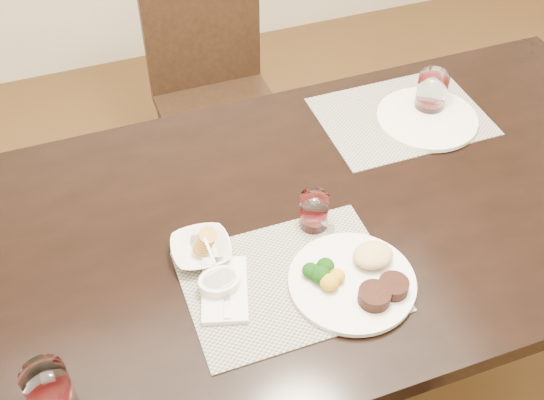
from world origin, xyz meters
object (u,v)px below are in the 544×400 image
object	(u,v)px
dinner_plate	(358,279)
wine_glass_near	(314,212)
chair_far	(214,86)
steak_knife	(345,272)
cracker_bowl	(201,249)
far_plate	(427,118)

from	to	relation	value
dinner_plate	wine_glass_near	world-z (taller)	wine_glass_near
chair_far	steak_knife	bearing A→B (deg)	-90.62
cracker_bowl	far_plate	distance (m)	0.78
dinner_plate	steak_knife	size ratio (longest dim) A/B	1.24
dinner_plate	steak_knife	world-z (taller)	dinner_plate
wine_glass_near	far_plate	bearing A→B (deg)	29.92
chair_far	cracker_bowl	size ratio (longest dim) A/B	6.17
chair_far	far_plate	distance (m)	0.87
dinner_plate	wine_glass_near	xyz separation A→B (m)	(-0.02, 0.20, 0.03)
steak_knife	cracker_bowl	xyz separation A→B (m)	(-0.29, 0.17, 0.01)
steak_knife	far_plate	bearing A→B (deg)	68.93
wine_glass_near	chair_far	bearing A→B (deg)	88.71
chair_far	steak_knife	distance (m)	1.16
chair_far	wine_glass_near	size ratio (longest dim) A/B	9.57
cracker_bowl	wine_glass_near	bearing A→B (deg)	-0.00
chair_far	far_plate	bearing A→B (deg)	-58.44
dinner_plate	cracker_bowl	xyz separation A→B (m)	(-0.30, 0.20, 0.00)
chair_far	dinner_plate	bearing A→B (deg)	-89.85
dinner_plate	wine_glass_near	distance (m)	0.20
steak_knife	far_plate	size ratio (longest dim) A/B	0.81
chair_far	wine_glass_near	xyz separation A→B (m)	(-0.02, -0.97, 0.29)
dinner_plate	wine_glass_near	bearing A→B (deg)	102.34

